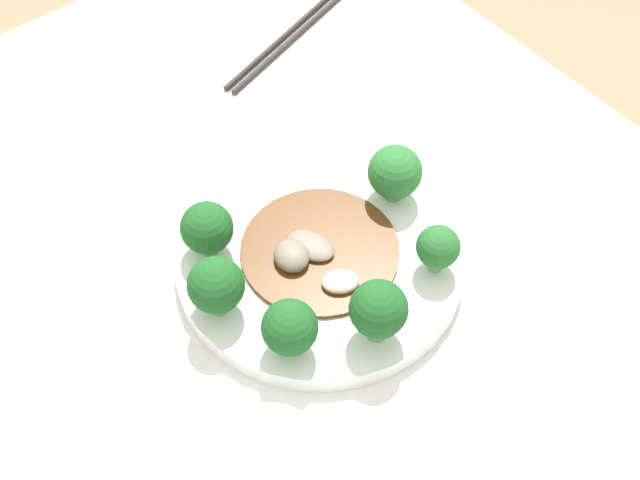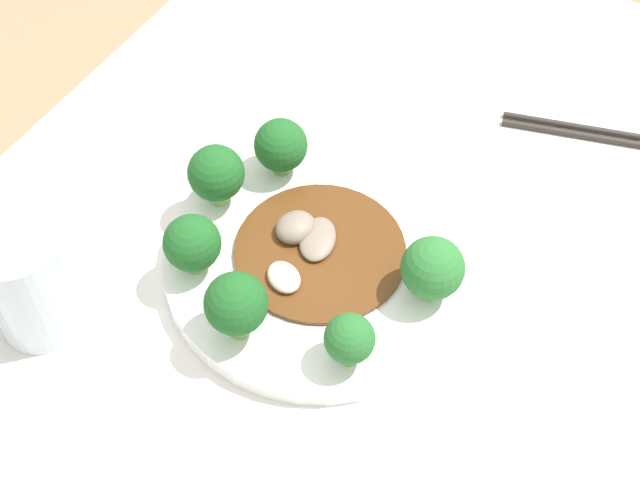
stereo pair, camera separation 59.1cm
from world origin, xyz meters
name	(u,v)px [view 1 (the left image)]	position (x,y,z in m)	size (l,w,h in m)	color
table	(324,398)	(0.00, 0.00, 0.37)	(1.04, 0.78, 0.73)	silver
plate	(320,258)	(-0.03, 0.03, 0.74)	(0.30, 0.30, 0.02)	white
broccoli_northeast	(207,228)	(0.05, 0.11, 0.79)	(0.05, 0.05, 0.06)	#70A356
broccoli_west	(379,310)	(-0.14, 0.04, 0.80)	(0.06, 0.06, 0.07)	#70A356
broccoli_northwest	(290,328)	(-0.10, 0.12, 0.79)	(0.05, 0.05, 0.06)	#7AAD5B
broccoli_south	(395,172)	(-0.01, -0.08, 0.79)	(0.06, 0.06, 0.07)	#70A356
broccoli_north	(216,286)	(-0.02, 0.15, 0.79)	(0.06, 0.06, 0.07)	#7AAD5B
broccoli_southwest	(438,247)	(-0.11, -0.05, 0.79)	(0.04, 0.04, 0.06)	#7AAD5B
stirfry_center	(316,253)	(-0.03, 0.03, 0.76)	(0.16, 0.16, 0.02)	#5B3314
drinking_glass	(272,480)	(-0.20, 0.22, 0.79)	(0.08, 0.08, 0.12)	silver
chopsticks	(287,39)	(0.28, -0.16, 0.74)	(0.09, 0.23, 0.01)	#2D2823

